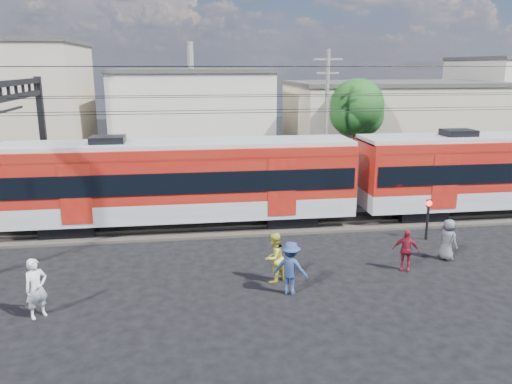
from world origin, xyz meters
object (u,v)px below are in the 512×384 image
commuter_train (186,179)px  crossing_signal (428,212)px  pedestrian_c (291,268)px  pedestrian_a (36,288)px

commuter_train → crossing_signal: commuter_train is taller
commuter_train → pedestrian_c: size_ratio=27.20×
pedestrian_a → commuter_train: bearing=21.6°
crossing_signal → pedestrian_c: bearing=-147.8°
commuter_train → pedestrian_a: commuter_train is taller
pedestrian_a → crossing_signal: size_ratio=1.03×
pedestrian_a → crossing_signal: 15.95m
crossing_signal → pedestrian_a: bearing=-161.8°
commuter_train → crossing_signal: bearing=-16.4°
pedestrian_c → crossing_signal: size_ratio=1.00×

